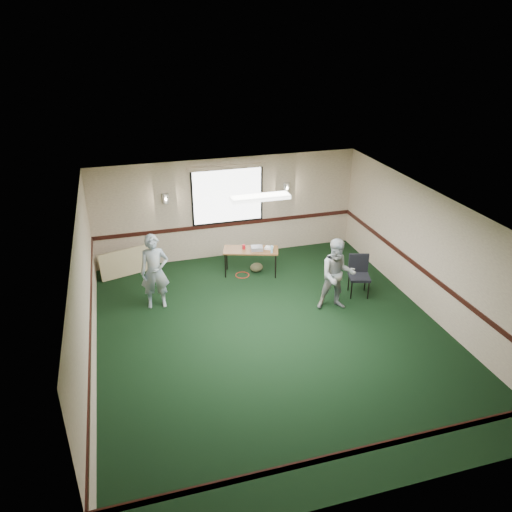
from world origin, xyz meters
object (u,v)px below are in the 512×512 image
object	(u,v)px
person_left	(155,272)
person_right	(337,275)
projector	(257,248)
folding_table	(251,251)
conference_chair	(359,272)

from	to	relation	value
person_left	person_right	bearing A→B (deg)	-13.10
projector	person_left	distance (m)	2.71
projector	person_right	xyz separation A→B (m)	(1.24, -2.03, 0.10)
folding_table	person_left	xyz separation A→B (m)	(-2.44, -0.91, 0.23)
folding_table	person_right	size ratio (longest dim) A/B	0.88
conference_chair	person_left	distance (m)	4.66
projector	folding_table	bearing A→B (deg)	162.26
projector	person_left	size ratio (longest dim) A/B	0.17
folding_table	person_right	bearing A→B (deg)	-38.98
projector	conference_chair	xyz separation A→B (m)	(2.02, -1.55, -0.17)
projector	person_right	world-z (taller)	person_right
person_right	folding_table	bearing A→B (deg)	135.41
folding_table	projector	size ratio (longest dim) A/B	5.05
folding_table	conference_chair	world-z (taller)	conference_chair
conference_chair	person_left	world-z (taller)	person_left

